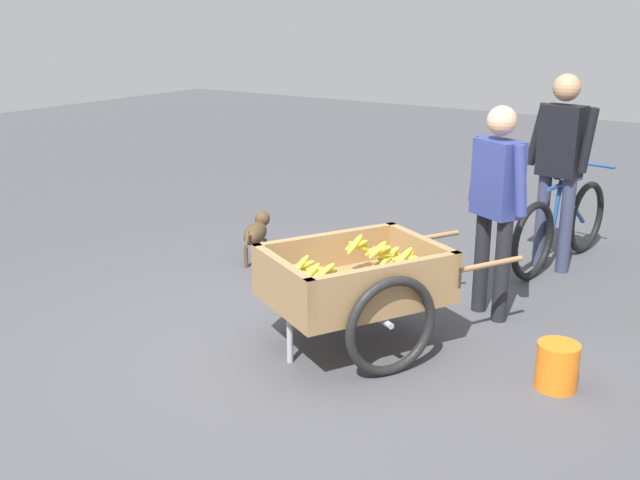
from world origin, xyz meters
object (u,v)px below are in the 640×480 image
(fruit_cart, at_px, (355,285))
(cyclist_person, at_px, (560,155))
(bicycle, at_px, (561,226))
(vendor_person, at_px, (497,195))
(plastic_bucket, at_px, (557,366))
(dog, at_px, (256,232))

(fruit_cart, height_order, cyclist_person, cyclist_person)
(bicycle, relative_size, cyclist_person, 0.99)
(vendor_person, bearing_deg, bicycle, 176.89)
(vendor_person, bearing_deg, plastic_bucket, 42.35)
(cyclist_person, height_order, dog, cyclist_person)
(vendor_person, distance_m, dog, 2.26)
(fruit_cart, height_order, plastic_bucket, fruit_cart)
(dog, bearing_deg, vendor_person, 89.86)
(cyclist_person, xyz_separation_m, plastic_bucket, (2.09, 0.70, -0.86))
(bicycle, height_order, cyclist_person, cyclist_person)
(cyclist_person, distance_m, plastic_bucket, 2.36)
(fruit_cart, bearing_deg, vendor_person, 152.34)
(bicycle, relative_size, dog, 2.64)
(fruit_cart, height_order, dog, fruit_cart)
(dog, distance_m, plastic_bucket, 3.04)
(vendor_person, relative_size, dog, 2.45)
(plastic_bucket, bearing_deg, dog, -105.83)
(plastic_bucket, bearing_deg, cyclist_person, -161.53)
(vendor_person, height_order, plastic_bucket, vendor_person)
(vendor_person, xyz_separation_m, cyclist_person, (-1.27, 0.05, 0.09))
(cyclist_person, xyz_separation_m, dog, (1.26, -2.22, -0.73))
(plastic_bucket, bearing_deg, fruit_cart, -81.32)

